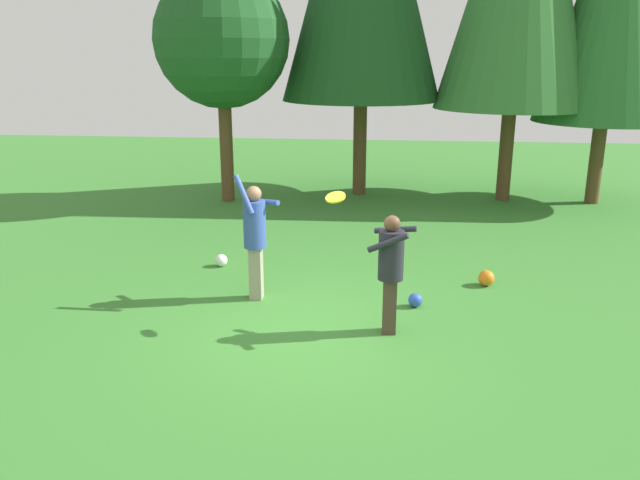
# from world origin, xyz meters

# --- Properties ---
(ground_plane) EXTENTS (40.00, 40.00, 0.00)m
(ground_plane) POSITION_xyz_m (0.00, 0.00, 0.00)
(ground_plane) COLOR #387A2D
(person_thrower) EXTENTS (0.68, 0.68, 1.96)m
(person_thrower) POSITION_xyz_m (-1.01, 1.12, 1.06)
(person_thrower) COLOR gray
(person_thrower) RESTS_ON ground_plane
(person_catcher) EXTENTS (0.66, 0.60, 1.64)m
(person_catcher) POSITION_xyz_m (1.03, 0.09, 0.97)
(person_catcher) COLOR #4C382D
(person_catcher) RESTS_ON ground_plane
(frisbee) EXTENTS (0.36, 0.35, 0.12)m
(frisbee) POSITION_xyz_m (0.28, 0.28, 1.82)
(frisbee) COLOR yellow
(ball_blue) EXTENTS (0.21, 0.21, 0.21)m
(ball_blue) POSITION_xyz_m (1.43, 1.03, 0.11)
(ball_blue) COLOR blue
(ball_blue) RESTS_ON ground_plane
(ball_orange) EXTENTS (0.26, 0.26, 0.26)m
(ball_orange) POSITION_xyz_m (2.61, 2.06, 0.13)
(ball_orange) COLOR orange
(ball_orange) RESTS_ON ground_plane
(ball_white) EXTENTS (0.22, 0.22, 0.22)m
(ball_white) POSITION_xyz_m (-1.94, 2.57, 0.11)
(ball_white) COLOR white
(ball_white) RESTS_ON ground_plane
(tree_left) EXTENTS (3.29, 3.29, 5.62)m
(tree_left) POSITION_xyz_m (-3.10, 7.73, 3.95)
(tree_left) COLOR brown
(tree_left) RESTS_ON ground_plane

